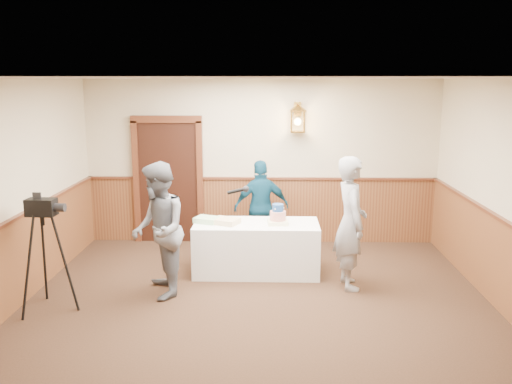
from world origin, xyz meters
TOP-DOWN VIEW (x-y plane):
  - ground at (0.00, 0.00)m, footprint 7.00×7.00m
  - room_shell at (-0.05, 0.45)m, footprint 6.02×7.02m
  - display_table at (-0.04, 1.90)m, footprint 1.80×0.80m
  - tiered_cake at (0.26, 1.86)m, footprint 0.30×0.30m
  - sheet_cake_yellow at (-0.49, 1.85)m, footprint 0.45×0.41m
  - sheet_cake_green at (-0.76, 1.92)m, footprint 0.40×0.36m
  - interviewer at (-1.28, 1.00)m, footprint 1.60×1.01m
  - baker at (1.23, 1.38)m, footprint 0.51×0.70m
  - assistant_p at (0.01, 2.83)m, footprint 0.95×0.55m
  - tv_camera_rig at (-2.56, 0.51)m, footprint 0.55×0.51m

SIDE VIEW (x-z plane):
  - ground at x=0.00m, z-range 0.00..0.00m
  - display_table at x=-0.04m, z-range 0.00..0.75m
  - tv_camera_rig at x=-2.56m, z-range -0.07..1.33m
  - assistant_p at x=0.01m, z-range 0.00..1.53m
  - sheet_cake_yellow at x=-0.49m, z-range 0.75..0.83m
  - sheet_cake_green at x=-0.76m, z-range 0.75..0.83m
  - tiered_cake at x=0.26m, z-range 0.72..1.01m
  - interviewer at x=-1.28m, z-range 0.00..1.77m
  - baker at x=1.23m, z-range 0.00..1.80m
  - room_shell at x=-0.05m, z-range 0.12..2.93m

